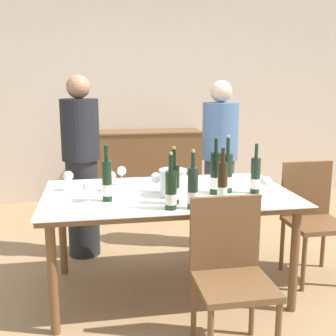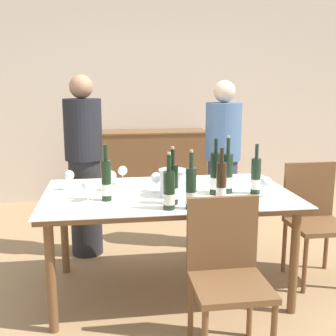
# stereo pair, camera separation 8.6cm
# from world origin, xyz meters

# --- Properties ---
(ground_plane) EXTENTS (12.00, 12.00, 0.00)m
(ground_plane) POSITION_xyz_m (0.00, 0.00, 0.00)
(ground_plane) COLOR #A37F56
(back_wall) EXTENTS (8.00, 0.10, 2.80)m
(back_wall) POSITION_xyz_m (0.00, 2.66, 1.40)
(back_wall) COLOR beige
(back_wall) RESTS_ON ground_plane
(sideboard_cabinet) EXTENTS (1.39, 0.46, 0.94)m
(sideboard_cabinet) POSITION_xyz_m (0.14, 2.37, 0.47)
(sideboard_cabinet) COLOR brown
(sideboard_cabinet) RESTS_ON ground_plane
(dining_table) EXTENTS (1.77, 1.04, 0.77)m
(dining_table) POSITION_xyz_m (0.00, 0.00, 0.70)
(dining_table) COLOR brown
(dining_table) RESTS_ON ground_plane
(ice_bucket) EXTENTS (0.20, 0.20, 0.19)m
(ice_bucket) POSITION_xyz_m (0.02, -0.10, 0.87)
(ice_bucket) COLOR silver
(ice_bucket) RESTS_ON dining_table
(wine_bottle_0) EXTENTS (0.07, 0.07, 0.41)m
(wine_bottle_0) POSITION_xyz_m (0.42, -0.07, 0.90)
(wine_bottle_0) COLOR #1E3323
(wine_bottle_0) RESTS_ON dining_table
(wine_bottle_1) EXTENTS (0.07, 0.07, 0.36)m
(wine_bottle_1) POSITION_xyz_m (-0.05, -0.40, 0.89)
(wine_bottle_1) COLOR black
(wine_bottle_1) RESTS_ON dining_table
(wine_bottle_2) EXTENTS (0.07, 0.07, 0.37)m
(wine_bottle_2) POSITION_xyz_m (0.30, -0.35, 0.90)
(wine_bottle_2) COLOR #332314
(wine_bottle_2) RESTS_ON dining_table
(wine_bottle_3) EXTENTS (0.07, 0.07, 0.38)m
(wine_bottle_3) POSITION_xyz_m (-0.01, -0.29, 0.89)
(wine_bottle_3) COLOR black
(wine_bottle_3) RESTS_ON dining_table
(wine_bottle_4) EXTENTS (0.07, 0.07, 0.38)m
(wine_bottle_4) POSITION_xyz_m (-0.44, -0.15, 0.90)
(wine_bottle_4) COLOR black
(wine_bottle_4) RESTS_ON dining_table
(wine_bottle_5) EXTENTS (0.08, 0.08, 0.40)m
(wine_bottle_5) POSITION_xyz_m (0.32, -0.10, 0.90)
(wine_bottle_5) COLOR black
(wine_bottle_5) RESTS_ON dining_table
(wine_bottle_6) EXTENTS (0.07, 0.07, 0.36)m
(wine_bottle_6) POSITION_xyz_m (0.61, -0.12, 0.89)
(wine_bottle_6) COLOR #1E3323
(wine_bottle_6) RESTS_ON dining_table
(wine_bottle_7) EXTENTS (0.07, 0.07, 0.38)m
(wine_bottle_7) POSITION_xyz_m (0.08, -0.42, 0.89)
(wine_bottle_7) COLOR #1E3323
(wine_bottle_7) RESTS_ON dining_table
(wine_glass_0) EXTENTS (0.07, 0.07, 0.15)m
(wine_glass_0) POSITION_xyz_m (-0.31, 0.29, 0.87)
(wine_glass_0) COLOR white
(wine_glass_0) RESTS_ON dining_table
(wine_glass_1) EXTENTS (0.09, 0.09, 0.14)m
(wine_glass_1) POSITION_xyz_m (0.65, -0.22, 0.86)
(wine_glass_1) COLOR white
(wine_glass_1) RESTS_ON dining_table
(wine_glass_2) EXTENTS (0.07, 0.07, 0.15)m
(wine_glass_2) POSITION_xyz_m (-0.71, 0.17, 0.87)
(wine_glass_2) COLOR white
(wine_glass_2) RESTS_ON dining_table
(wine_glass_3) EXTENTS (0.08, 0.08, 0.14)m
(wine_glass_3) POSITION_xyz_m (-0.56, -0.15, 0.87)
(wine_glass_3) COLOR white
(wine_glass_3) RESTS_ON dining_table
(wine_glass_4) EXTENTS (0.08, 0.08, 0.14)m
(wine_glass_4) POSITION_xyz_m (-0.08, 0.03, 0.86)
(wine_glass_4) COLOR white
(wine_glass_4) RESTS_ON dining_table
(wine_glass_5) EXTENTS (0.08, 0.08, 0.15)m
(wine_glass_5) POSITION_xyz_m (-0.40, 0.11, 0.87)
(wine_glass_5) COLOR white
(wine_glass_5) RESTS_ON dining_table
(chair_near_front) EXTENTS (0.42, 0.42, 0.90)m
(chair_near_front) POSITION_xyz_m (0.23, -0.75, 0.52)
(chair_near_front) COLOR brown
(chair_near_front) RESTS_ON ground_plane
(chair_right_end) EXTENTS (0.42, 0.42, 0.92)m
(chair_right_end) POSITION_xyz_m (1.18, 0.09, 0.53)
(chair_right_end) COLOR brown
(chair_right_end) RESTS_ON ground_plane
(person_host) EXTENTS (0.33, 0.33, 1.61)m
(person_host) POSITION_xyz_m (-0.63, 0.82, 0.81)
(person_host) COLOR #262628
(person_host) RESTS_ON ground_plane
(person_guest_left) EXTENTS (0.33, 0.33, 1.56)m
(person_guest_left) POSITION_xyz_m (0.64, 0.83, 0.78)
(person_guest_left) COLOR #383F56
(person_guest_left) RESTS_ON ground_plane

